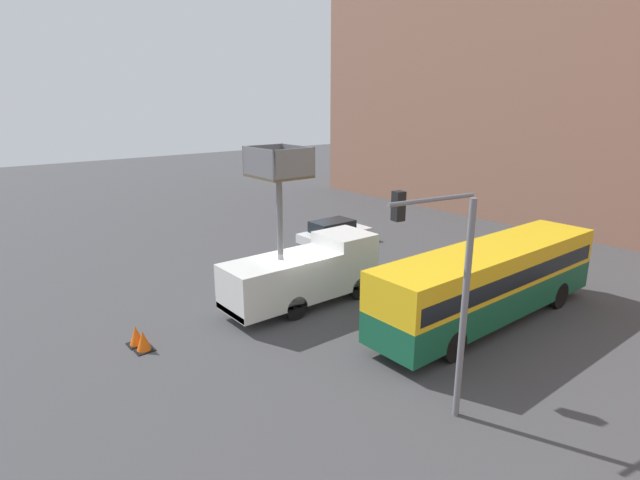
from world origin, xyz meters
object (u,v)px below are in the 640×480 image
at_px(city_bus, 490,278).
at_px(parked_car_curbside, 334,232).
at_px(utility_truck, 304,269).
at_px(traffic_light_pole, 439,264).
at_px(road_worker_directing, 411,309).
at_px(traffic_cone_mid_road, 136,336).
at_px(traffic_cone_near_truck, 143,341).
at_px(road_worker_near_truck, 223,284).

distance_m(city_bus, parked_car_curbside, 12.46).
bearing_deg(parked_car_curbside, utility_truck, -47.98).
height_order(traffic_light_pole, road_worker_directing, traffic_light_pole).
bearing_deg(traffic_light_pole, traffic_cone_mid_road, -146.72).
height_order(city_bus, parked_car_curbside, city_bus).
xyz_separation_m(city_bus, traffic_cone_near_truck, (-6.15, -11.40, -1.47)).
height_order(traffic_light_pole, parked_car_curbside, traffic_light_pole).
bearing_deg(parked_car_curbside, traffic_cone_near_truck, -66.47).
height_order(traffic_cone_near_truck, parked_car_curbside, parked_car_curbside).
distance_m(city_bus, road_worker_directing, 3.46).
relative_size(road_worker_near_truck, traffic_cone_near_truck, 2.46).
relative_size(road_worker_near_truck, traffic_cone_mid_road, 2.51).
xyz_separation_m(traffic_cone_mid_road, parked_car_curbside, (-5.44, 13.87, 0.40)).
distance_m(utility_truck, city_bus, 7.45).
bearing_deg(traffic_cone_near_truck, road_worker_directing, 59.18).
distance_m(road_worker_directing, traffic_cone_mid_road, 10.00).
bearing_deg(traffic_cone_near_truck, road_worker_near_truck, 114.53).
height_order(traffic_light_pole, traffic_cone_near_truck, traffic_light_pole).
height_order(utility_truck, city_bus, utility_truck).
relative_size(utility_truck, parked_car_curbside, 1.50).
distance_m(traffic_light_pole, road_worker_directing, 5.17).
relative_size(utility_truck, city_bus, 0.60).
bearing_deg(road_worker_near_truck, traffic_cone_near_truck, -10.37).
bearing_deg(road_worker_near_truck, parked_car_curbside, 168.19).
bearing_deg(city_bus, utility_truck, 108.44).
xyz_separation_m(traffic_light_pole, parked_car_curbside, (-14.09, 8.20, -3.39)).
relative_size(traffic_light_pole, road_worker_directing, 3.16).
bearing_deg(road_worker_directing, parked_car_curbside, -137.37).
distance_m(utility_truck, traffic_cone_near_truck, 6.97).
distance_m(traffic_light_pole, parked_car_curbside, 16.65).
height_order(city_bus, traffic_cone_mid_road, city_bus).
height_order(utility_truck, parked_car_curbside, utility_truck).
distance_m(traffic_cone_near_truck, parked_car_curbside, 15.08).
bearing_deg(traffic_light_pole, road_worker_directing, 139.90).
distance_m(road_worker_near_truck, traffic_cone_mid_road, 4.46).
xyz_separation_m(utility_truck, road_worker_near_truck, (-2.16, -2.69, -0.67)).
distance_m(utility_truck, road_worker_near_truck, 3.52).
bearing_deg(traffic_cone_near_truck, traffic_light_pole, 34.88).
relative_size(utility_truck, traffic_light_pole, 1.12).
height_order(road_worker_near_truck, traffic_cone_mid_road, road_worker_near_truck).
relative_size(road_worker_near_truck, parked_car_curbside, 0.40).
height_order(city_bus, road_worker_near_truck, city_bus).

